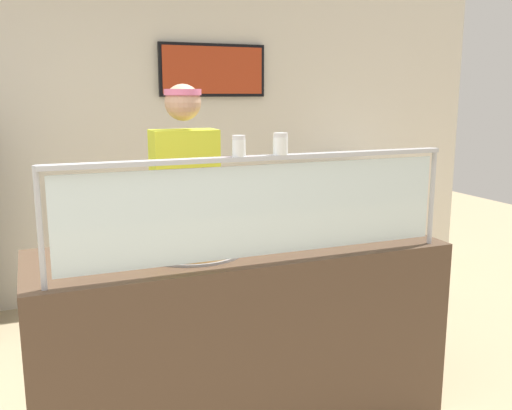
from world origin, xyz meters
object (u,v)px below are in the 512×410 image
(pizza_tray, at_px, (192,249))
(pepper_flake_shaker, at_px, (280,145))
(parmesan_shaker, at_px, (239,147))
(worker_figure, at_px, (187,213))
(pizza_box_stack, at_px, (362,178))
(pizza_server, at_px, (194,245))

(pizza_tray, xyz_separation_m, pepper_flake_shaker, (0.33, -0.30, 0.51))
(parmesan_shaker, distance_m, worker_figure, 1.05)
(pizza_tray, distance_m, pizza_box_stack, 2.65)
(worker_figure, bearing_deg, parmesan_shaker, -90.79)
(pepper_flake_shaker, height_order, worker_figure, worker_figure)
(pepper_flake_shaker, bearing_deg, worker_figure, 101.06)
(pizza_tray, xyz_separation_m, worker_figure, (0.14, 0.63, 0.04))
(pizza_server, relative_size, pepper_flake_shaker, 2.92)
(pizza_server, distance_m, pizza_box_stack, 2.66)
(pizza_tray, bearing_deg, pizza_box_stack, 39.58)
(pizza_box_stack, bearing_deg, pizza_tray, -140.42)
(parmesan_shaker, bearing_deg, pizza_box_stack, 46.16)
(pizza_tray, relative_size, parmesan_shaker, 5.57)
(pizza_server, bearing_deg, pizza_box_stack, 53.74)
(pepper_flake_shaker, distance_m, pizza_box_stack, 2.68)
(pizza_server, height_order, pepper_flake_shaker, pepper_flake_shaker)
(pizza_tray, xyz_separation_m, parmesan_shaker, (0.13, -0.30, 0.51))
(pizza_tray, distance_m, worker_figure, 0.65)
(pizza_tray, distance_m, parmesan_shaker, 0.61)
(pizza_tray, distance_m, pizza_server, 0.03)
(pizza_tray, xyz_separation_m, pizza_server, (0.00, -0.02, 0.02))
(pizza_tray, relative_size, pizza_server, 1.81)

